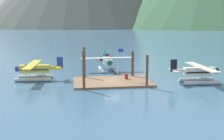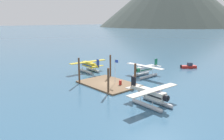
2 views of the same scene
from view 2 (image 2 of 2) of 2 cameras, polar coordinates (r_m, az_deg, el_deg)
The scene contains 12 objects.
ground_plane at distance 46.34m, azimuth -0.93°, elevation -3.74°, with size 1200.00×1200.00×0.00m, color #38607F.
dock_platform at distance 46.30m, azimuth -0.93°, elevation -3.56°, with size 12.10×8.42×0.30m, color brown.
piling_near_left at distance 46.82m, azimuth -8.51°, elevation -0.20°, with size 0.38×0.38×5.55m, color brown.
piling_near_right at distance 39.84m, azimuth -0.97°, elevation -2.90°, with size 0.38×0.38×4.79m, color brown.
piling_far_left at distance 51.30m, azimuth -0.43°, elevation 0.96°, with size 0.39×0.39×5.37m, color brown.
piling_far_right at distance 45.32m, azimuth 5.99°, elevation -1.18°, with size 0.46×0.46×4.59m, color brown.
flagpole at distance 45.12m, azimuth 0.90°, elevation 0.50°, with size 0.95×0.10×5.20m.
fuel_drum at distance 45.00m, azimuth 2.18°, elevation -3.27°, with size 0.62×0.62×0.88m.
seaplane_white_bow_centre at distance 52.91m, azimuth 8.54°, elevation -0.04°, with size 10.42×7.98×3.84m.
seaplane_yellow_port_fwd at distance 57.70m, azimuth -6.03°, elevation 1.09°, with size 7.98×10.46×3.84m.
seaplane_cream_stbd_aft at distance 35.24m, azimuth 10.34°, elevation -6.61°, with size 7.98×10.45×3.84m.
boat_red_open_north at distance 65.87m, azimuth 19.32°, elevation 0.92°, with size 3.68×4.28×1.50m.
Camera 2 is at (33.73, -28.95, 13.08)m, focal length 35.34 mm.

